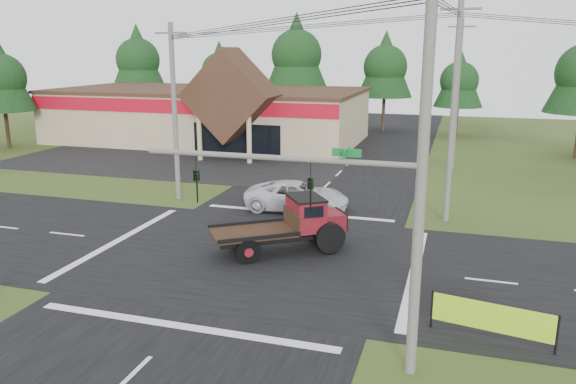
% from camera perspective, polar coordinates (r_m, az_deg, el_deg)
% --- Properties ---
extents(ground, '(120.00, 120.00, 0.00)m').
position_cam_1_polar(ground, '(25.33, -3.37, -6.46)').
color(ground, '#2B3F16').
rests_on(ground, ground).
extents(road_ns, '(12.00, 120.00, 0.02)m').
position_cam_1_polar(road_ns, '(25.33, -3.37, -6.43)').
color(road_ns, black).
rests_on(road_ns, ground).
extents(road_ew, '(120.00, 12.00, 0.02)m').
position_cam_1_polar(road_ew, '(25.33, -3.37, -6.43)').
color(road_ew, black).
rests_on(road_ew, ground).
extents(parking_apron, '(28.00, 14.00, 0.02)m').
position_cam_1_polar(parking_apron, '(47.70, -11.26, 3.16)').
color(parking_apron, black).
rests_on(parking_apron, ground).
extents(cvs_building, '(30.40, 18.20, 9.19)m').
position_cam_1_polar(cvs_building, '(57.40, -7.92, 7.92)').
color(cvs_building, tan).
rests_on(cvs_building, ground).
extents(traffic_signal_mast, '(8.12, 0.24, 7.00)m').
position_cam_1_polar(traffic_signal_mast, '(15.57, 6.96, -2.70)').
color(traffic_signal_mast, '#595651').
rests_on(traffic_signal_mast, ground).
extents(utility_pole_nr, '(2.00, 0.30, 11.00)m').
position_cam_1_polar(utility_pole_nr, '(15.08, 13.40, 1.22)').
color(utility_pole_nr, '#595651').
rests_on(utility_pole_nr, ground).
extents(utility_pole_nw, '(2.00, 0.30, 10.50)m').
position_cam_1_polar(utility_pole_nw, '(34.51, -11.45, 8.04)').
color(utility_pole_nw, '#595651').
rests_on(utility_pole_nw, ground).
extents(utility_pole_ne, '(2.00, 0.30, 11.50)m').
position_cam_1_polar(utility_pole_ne, '(30.34, 16.45, 7.88)').
color(utility_pole_ne, '#595651').
rests_on(utility_pole_ne, ground).
extents(utility_pole_n, '(2.00, 0.30, 11.20)m').
position_cam_1_polar(utility_pole_n, '(44.31, 16.78, 9.48)').
color(utility_pole_n, '#595651').
rests_on(utility_pole_n, ground).
extents(tree_row_a, '(6.72, 6.72, 12.12)m').
position_cam_1_polar(tree_row_a, '(73.07, -15.02, 13.04)').
color(tree_row_a, '#332316').
rests_on(tree_row_a, ground).
extents(tree_row_b, '(5.60, 5.60, 10.10)m').
position_cam_1_polar(tree_row_b, '(70.21, -6.95, 12.28)').
color(tree_row_b, '#332316').
rests_on(tree_row_b, ground).
extents(tree_row_c, '(7.28, 7.28, 13.13)m').
position_cam_1_polar(tree_row_c, '(65.80, 0.87, 14.02)').
color(tree_row_c, '#332316').
rests_on(tree_row_c, ground).
extents(tree_row_d, '(6.16, 6.16, 11.11)m').
position_cam_1_polar(tree_row_d, '(64.75, 9.86, 12.62)').
color(tree_row_d, '#332316').
rests_on(tree_row_d, ground).
extents(tree_row_e, '(5.04, 5.04, 9.09)m').
position_cam_1_polar(tree_row_e, '(62.26, 17.02, 10.93)').
color(tree_row_e, '#332316').
rests_on(tree_row_e, ground).
extents(tree_side_w, '(5.60, 5.60, 10.10)m').
position_cam_1_polar(tree_side_w, '(58.42, -27.15, 10.49)').
color(tree_side_w, '#332316').
rests_on(tree_side_w, ground).
extents(antique_flatbed_truck, '(6.32, 5.41, 2.55)m').
position_cam_1_polar(antique_flatbed_truck, '(25.35, -0.77, -3.37)').
color(antique_flatbed_truck, '#550C13').
rests_on(antique_flatbed_truck, ground).
extents(roadside_banner, '(3.79, 0.82, 1.31)m').
position_cam_1_polar(roadside_banner, '(19.17, 19.97, -12.27)').
color(roadside_banner, '#9FD61C').
rests_on(roadside_banner, ground).
extents(white_pickup, '(6.14, 3.26, 1.64)m').
position_cam_1_polar(white_pickup, '(32.14, 0.93, -0.41)').
color(white_pickup, silver).
rests_on(white_pickup, ground).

